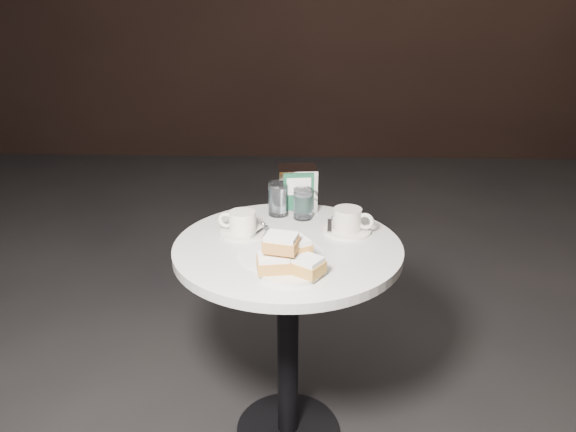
# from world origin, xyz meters

# --- Properties ---
(cafe_table) EXTENTS (0.70, 0.70, 0.74)m
(cafe_table) POSITION_xyz_m (0.00, 0.00, 0.55)
(cafe_table) COLOR black
(cafe_table) RESTS_ON ground
(sugar_spill) EXTENTS (0.27, 0.27, 0.00)m
(sugar_spill) POSITION_xyz_m (-0.02, -0.07, 0.75)
(sugar_spill) COLOR white
(sugar_spill) RESTS_ON cafe_table
(beignet_plate) EXTENTS (0.21, 0.21, 0.12)m
(beignet_plate) POSITION_xyz_m (0.01, -0.18, 0.79)
(beignet_plate) COLOR silver
(beignet_plate) RESTS_ON cafe_table
(coffee_cup_left) EXTENTS (0.17, 0.17, 0.08)m
(coffee_cup_left) POSITION_xyz_m (-0.15, 0.07, 0.78)
(coffee_cup_left) COLOR white
(coffee_cup_left) RESTS_ON cafe_table
(coffee_cup_right) EXTENTS (0.19, 0.19, 0.08)m
(coffee_cup_right) POSITION_xyz_m (0.19, 0.10, 0.78)
(coffee_cup_right) COLOR white
(coffee_cup_right) RESTS_ON cafe_table
(water_glass_left) EXTENTS (0.09, 0.09, 0.11)m
(water_glass_left) POSITION_xyz_m (-0.04, 0.24, 0.80)
(water_glass_left) COLOR white
(water_glass_left) RESTS_ON cafe_table
(water_glass_right) EXTENTS (0.08, 0.08, 0.10)m
(water_glass_right) POSITION_xyz_m (0.04, 0.21, 0.80)
(water_glass_right) COLOR white
(water_glass_right) RESTS_ON cafe_table
(napkin_dispenser) EXTENTS (0.14, 0.12, 0.15)m
(napkin_dispenser) POSITION_xyz_m (0.02, 0.30, 0.82)
(napkin_dispenser) COLOR white
(napkin_dispenser) RESTS_ON cafe_table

